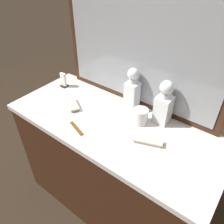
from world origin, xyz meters
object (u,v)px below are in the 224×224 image
at_px(crystal_tumbler_far_left, 141,117).
at_px(tortoiseshell_comb, 77,128).
at_px(crystal_decanter_right, 132,93).
at_px(silver_brush_far_right, 73,105).
at_px(crystal_decanter_rear, 164,106).
at_px(silver_brush_rear, 148,141).
at_px(napkin_holder, 64,81).

height_order(crystal_tumbler_far_left, tortoiseshell_comb, crystal_tumbler_far_left).
bearing_deg(crystal_decanter_right, silver_brush_far_right, -143.80).
height_order(crystal_tumbler_far_left, silver_brush_far_right, crystal_tumbler_far_left).
bearing_deg(crystal_decanter_rear, silver_brush_rear, -82.07).
xyz_separation_m(silver_brush_far_right, tortoiseshell_comb, (0.18, -0.15, -0.01)).
relative_size(crystal_decanter_rear, crystal_tumbler_far_left, 2.91).
bearing_deg(napkin_holder, silver_brush_far_right, -31.52).
bearing_deg(tortoiseshell_comb, crystal_decanter_rear, 45.26).
relative_size(crystal_tumbler_far_left, silver_brush_far_right, 0.61).
xyz_separation_m(crystal_decanter_right, crystal_tumbler_far_left, (0.13, -0.10, -0.07)).
relative_size(silver_brush_rear, tortoiseshell_comb, 1.22).
relative_size(crystal_tumbler_far_left, napkin_holder, 0.88).
xyz_separation_m(crystal_decanter_right, napkin_holder, (-0.56, -0.08, -0.07)).
distance_m(crystal_decanter_right, silver_brush_far_right, 0.40).
relative_size(crystal_tumbler_far_left, tortoiseshell_comb, 0.70).
bearing_deg(silver_brush_far_right, crystal_tumbler_far_left, 16.44).
bearing_deg(tortoiseshell_comb, silver_brush_rear, 21.32).
bearing_deg(napkin_holder, crystal_decanter_right, 8.51).
height_order(silver_brush_rear, napkin_holder, napkin_holder).
bearing_deg(silver_brush_rear, napkin_holder, 170.25).
distance_m(crystal_decanter_rear, napkin_holder, 0.79).
height_order(silver_brush_rear, tortoiseshell_comb, silver_brush_rear).
distance_m(crystal_decanter_rear, silver_brush_rear, 0.24).
relative_size(crystal_decanter_rear, tortoiseshell_comb, 2.03).
bearing_deg(silver_brush_rear, silver_brush_far_right, -179.19).
bearing_deg(napkin_holder, tortoiseshell_comb, -34.94).
relative_size(crystal_decanter_rear, crystal_decanter_right, 0.99).
xyz_separation_m(crystal_decanter_rear, tortoiseshell_comb, (-0.36, -0.37, -0.11)).
relative_size(crystal_decanter_right, silver_brush_far_right, 1.80).
bearing_deg(crystal_tumbler_far_left, silver_brush_rear, -44.48).
bearing_deg(crystal_decanter_right, napkin_holder, -171.49).
height_order(crystal_decanter_right, silver_brush_rear, crystal_decanter_right).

